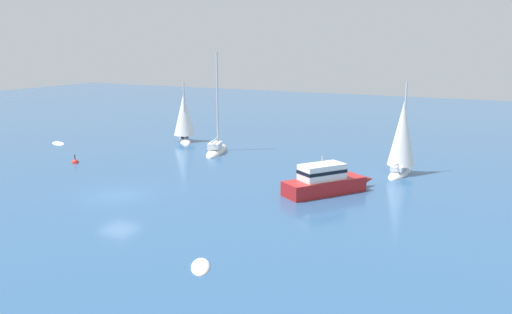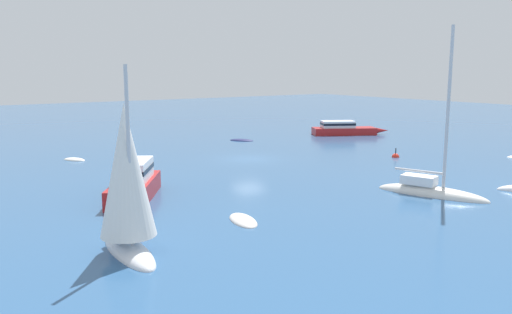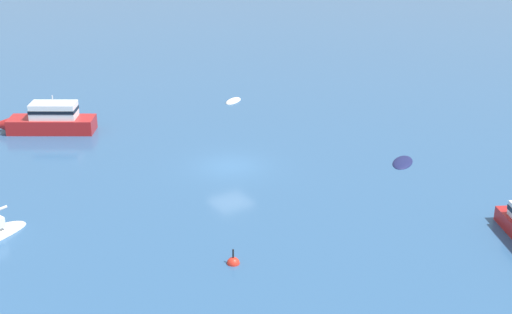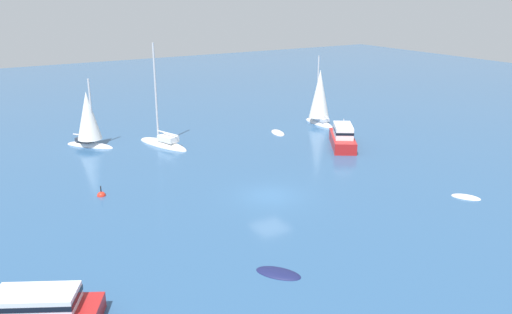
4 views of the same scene
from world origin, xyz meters
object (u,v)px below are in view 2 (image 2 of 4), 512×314
sloop_1 (431,191)px  channel_buoy (396,157)px  dinghy (242,141)px  sloop (127,187)px  skiff_1 (74,160)px  skiff (243,221)px  launch (344,129)px  cabin_cruiser (133,184)px

sloop_1 → channel_buoy: 13.07m
dinghy → sloop: bearing=-75.7°
sloop_1 → skiff_1: sloop_1 is taller
skiff → launch: bearing=-37.3°
channel_buoy → cabin_cruiser: bearing=-177.4°
sloop → dinghy: 32.93m
skiff → launch: 34.86m
cabin_cruiser → launch: cabin_cruiser is taller
skiff → cabin_cruiser: size_ratio=0.40×
skiff_1 → launch: launch is taller
sloop_1 → launch: sloop_1 is taller
sloop_1 → sloop: bearing=-111.2°
channel_buoy → skiff_1: bearing=148.2°
skiff → dinghy: bearing=-18.3°
sloop → launch: bearing=127.0°
sloop_1 → skiff: size_ratio=3.62×
sloop_1 → skiff: bearing=-117.6°
dinghy → launch: 12.27m
sloop → skiff_1: (4.38, 22.77, -2.68)m
skiff_1 → launch: 29.26m
sloop → sloop_1: (17.83, -0.77, -2.47)m
sloop_1 → skiff_1: 27.11m
cabin_cruiser → launch: size_ratio=0.85×
dinghy → skiff_1: bearing=-118.1°
sloop → launch: 40.46m
cabin_cruiser → dinghy: 24.70m
cabin_cruiser → skiff_1: size_ratio=3.22×
cabin_cruiser → skiff_1: cabin_cruiser is taller
dinghy → skiff: bearing=-67.8°
cabin_cruiser → launch: 33.47m
skiff → cabin_cruiser: (-2.67, 6.96, 0.87)m
launch → channel_buoy: (-7.19, -13.34, -0.63)m
sloop_1 → skiff_1: bearing=-169.0°
sloop → launch: (33.63, 22.40, -2.04)m
skiff → channel_buoy: 21.88m
skiff_1 → channel_buoy: size_ratio=2.06×
dinghy → launch: (12.04, -2.31, 0.64)m
skiff → skiff_1: size_ratio=1.28×
sloop_1 → skiff_1: size_ratio=4.62×
launch → skiff: bearing=-113.9°
skiff_1 → dinghy: bearing=64.8°
sloop → skiff: size_ratio=2.80×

